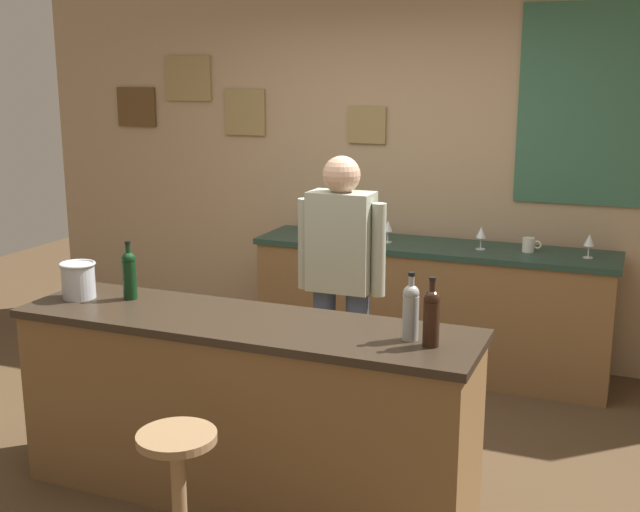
{
  "coord_description": "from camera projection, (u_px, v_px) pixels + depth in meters",
  "views": [
    {
      "loc": [
        1.71,
        -3.63,
        2.08
      ],
      "look_at": [
        0.05,
        0.45,
        1.05
      ],
      "focal_mm": 44.98,
      "sensor_mm": 36.0,
      "label": 1
    }
  ],
  "objects": [
    {
      "name": "ground_plane",
      "position": [
        280.0,
        459.0,
        4.38
      ],
      "size": [
        10.0,
        10.0,
        0.0
      ],
      "primitive_type": "plane",
      "color": "#4C3823"
    },
    {
      "name": "back_wall",
      "position": [
        399.0,
        162.0,
        5.87
      ],
      "size": [
        6.0,
        0.09,
        2.8
      ],
      "color": "tan",
      "rests_on": "ground_plane"
    },
    {
      "name": "bar_counter",
      "position": [
        245.0,
        409.0,
        3.91
      ],
      "size": [
        2.28,
        0.6,
        0.92
      ],
      "color": "brown",
      "rests_on": "ground_plane"
    },
    {
      "name": "side_counter",
      "position": [
        430.0,
        307.0,
        5.61
      ],
      "size": [
        2.48,
        0.56,
        0.9
      ],
      "color": "brown",
      "rests_on": "ground_plane"
    },
    {
      "name": "bartender",
      "position": [
        341.0,
        277.0,
        4.52
      ],
      "size": [
        0.52,
        0.21,
        1.62
      ],
      "color": "#384766",
      "rests_on": "ground_plane"
    },
    {
      "name": "bar_stool",
      "position": [
        179.0,
        484.0,
        3.2
      ],
      "size": [
        0.32,
        0.32,
        0.68
      ],
      "color": "olive",
      "rests_on": "ground_plane"
    },
    {
      "name": "wine_bottle_a",
      "position": [
        129.0,
        273.0,
        4.12
      ],
      "size": [
        0.07,
        0.07,
        0.31
      ],
      "color": "black",
      "rests_on": "bar_counter"
    },
    {
      "name": "wine_bottle_b",
      "position": [
        411.0,
        310.0,
        3.49
      ],
      "size": [
        0.07,
        0.07,
        0.31
      ],
      "color": "#999E99",
      "rests_on": "bar_counter"
    },
    {
      "name": "wine_bottle_c",
      "position": [
        431.0,
        316.0,
        3.41
      ],
      "size": [
        0.07,
        0.07,
        0.31
      ],
      "color": "black",
      "rests_on": "bar_counter"
    },
    {
      "name": "ice_bucket",
      "position": [
        78.0,
        279.0,
        4.14
      ],
      "size": [
        0.19,
        0.19,
        0.19
      ],
      "color": "#B7BABF",
      "rests_on": "bar_counter"
    },
    {
      "name": "wine_glass_a",
      "position": [
        388.0,
        227.0,
        5.57
      ],
      "size": [
        0.07,
        0.07,
        0.16
      ],
      "color": "silver",
      "rests_on": "side_counter"
    },
    {
      "name": "wine_glass_b",
      "position": [
        481.0,
        233.0,
        5.35
      ],
      "size": [
        0.07,
        0.07,
        0.16
      ],
      "color": "silver",
      "rests_on": "side_counter"
    },
    {
      "name": "wine_glass_c",
      "position": [
        589.0,
        241.0,
        5.11
      ],
      "size": [
        0.07,
        0.07,
        0.16
      ],
      "color": "silver",
      "rests_on": "side_counter"
    },
    {
      "name": "coffee_mug",
      "position": [
        529.0,
        245.0,
        5.29
      ],
      "size": [
        0.12,
        0.08,
        0.09
      ],
      "color": "silver",
      "rests_on": "side_counter"
    }
  ]
}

